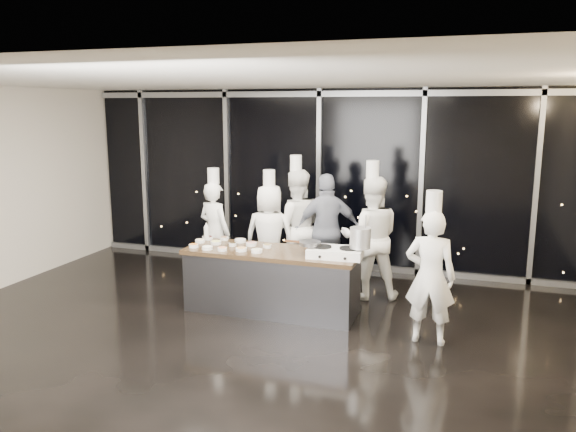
% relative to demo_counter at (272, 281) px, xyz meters
% --- Properties ---
extents(ground, '(9.00, 9.00, 0.00)m').
position_rel_demo_counter_xyz_m(ground, '(0.00, -0.90, -0.45)').
color(ground, black).
rests_on(ground, ground).
extents(room_shell, '(9.02, 7.02, 3.21)m').
position_rel_demo_counter_xyz_m(room_shell, '(0.18, -0.90, 1.79)').
color(room_shell, beige).
rests_on(room_shell, ground).
extents(window_wall, '(8.90, 0.11, 3.20)m').
position_rel_demo_counter_xyz_m(window_wall, '(0.00, 2.53, 1.14)').
color(window_wall, black).
rests_on(window_wall, ground).
extents(demo_counter, '(2.46, 0.86, 0.90)m').
position_rel_demo_counter_xyz_m(demo_counter, '(0.00, 0.00, 0.00)').
color(demo_counter, '#3C3C41').
rests_on(demo_counter, ground).
extents(stove, '(0.75, 0.50, 0.14)m').
position_rel_demo_counter_xyz_m(stove, '(0.93, -0.07, 0.51)').
color(stove, white).
rests_on(stove, demo_counter).
extents(frying_pan, '(0.52, 0.31, 0.05)m').
position_rel_demo_counter_xyz_m(frying_pan, '(0.57, -0.09, 0.61)').
color(frying_pan, gray).
rests_on(frying_pan, stove).
extents(stock_pot, '(0.29, 0.29, 0.27)m').
position_rel_demo_counter_xyz_m(stock_pot, '(1.26, -0.04, 0.72)').
color(stock_pot, silver).
rests_on(stock_pot, stove).
extents(prep_bowls, '(1.19, 0.74, 0.05)m').
position_rel_demo_counter_xyz_m(prep_bowls, '(-0.69, 0.03, 0.47)').
color(prep_bowls, white).
rests_on(prep_bowls, demo_counter).
extents(squeeze_bottle, '(0.08, 0.08, 0.28)m').
position_rel_demo_counter_xyz_m(squeeze_bottle, '(-1.14, 0.26, 0.58)').
color(squeeze_bottle, silver).
rests_on(squeeze_bottle, demo_counter).
extents(chef_far_left, '(0.71, 0.58, 1.91)m').
position_rel_demo_counter_xyz_m(chef_far_left, '(-1.36, 0.99, 0.41)').
color(chef_far_left, white).
rests_on(chef_far_left, ground).
extents(chef_left, '(0.87, 0.61, 1.91)m').
position_rel_demo_counter_xyz_m(chef_left, '(-0.42, 1.04, 0.40)').
color(chef_left, white).
rests_on(chef_left, ground).
extents(chef_center, '(1.13, 1.03, 2.12)m').
position_rel_demo_counter_xyz_m(chef_center, '(-0.09, 1.39, 0.50)').
color(chef_center, white).
rests_on(chef_center, ground).
extents(guest, '(1.17, 0.86, 1.84)m').
position_rel_demo_counter_xyz_m(guest, '(0.45, 1.38, 0.47)').
color(guest, '#16223E').
rests_on(guest, ground).
extents(chef_right, '(1.07, 0.94, 2.10)m').
position_rel_demo_counter_xyz_m(chef_right, '(1.21, 1.04, 0.49)').
color(chef_right, white).
rests_on(chef_right, ground).
extents(chef_side, '(0.63, 0.42, 1.90)m').
position_rel_demo_counter_xyz_m(chef_side, '(2.20, -0.40, 0.41)').
color(chef_side, white).
rests_on(chef_side, ground).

